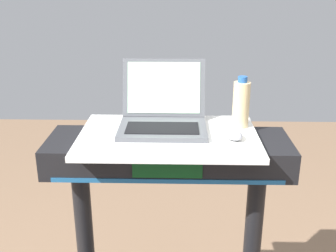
{
  "coord_description": "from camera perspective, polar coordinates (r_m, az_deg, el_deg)",
  "views": [
    {
      "loc": [
        0.03,
        -0.72,
        1.68
      ],
      "look_at": [
        0.0,
        0.65,
        1.17
      ],
      "focal_mm": 44.5,
      "sensor_mm": 36.0,
      "label": 1
    }
  ],
  "objects": [
    {
      "name": "desk_board",
      "position": [
        1.53,
        0.05,
        -1.46
      ],
      "size": [
        0.65,
        0.43,
        0.02
      ],
      "primitive_type": "cube",
      "color": "white",
      "rests_on": "treadmill_base"
    },
    {
      "name": "computer_mouse",
      "position": [
        1.5,
        8.83,
        -1.08
      ],
      "size": [
        0.09,
        0.11,
        0.03
      ],
      "primitive_type": "ellipsoid",
      "rotation": [
        0.0,
        0.0,
        0.33
      ],
      "color": "#B2B2B7",
      "rests_on": "desk_board"
    },
    {
      "name": "water_bottle",
      "position": [
        1.6,
        9.98,
        3.02
      ],
      "size": [
        0.06,
        0.06,
        0.2
      ],
      "color": "beige",
      "rests_on": "desk_board"
    },
    {
      "name": "laptop",
      "position": [
        1.58,
        -0.69,
        1.56
      ],
      "size": [
        0.33,
        0.3,
        0.24
      ],
      "rotation": [
        0.0,
        0.0,
        0.06
      ],
      "color": "#515459",
      "rests_on": "desk_board"
    }
  ]
}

